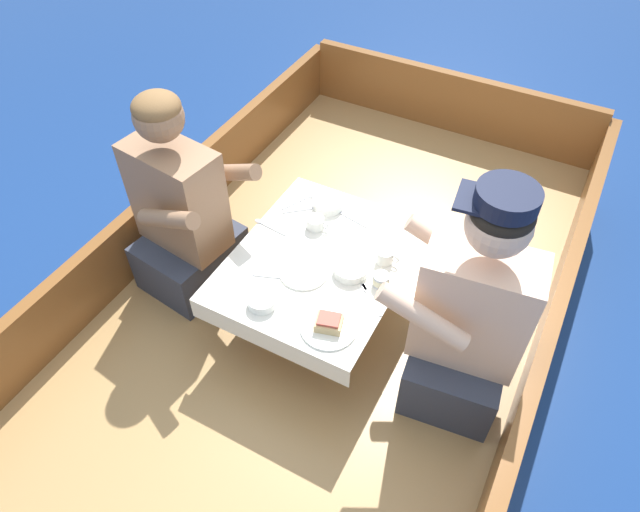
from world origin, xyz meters
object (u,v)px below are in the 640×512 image
(coffee_cup_starboard, at_px, (316,223))
(tin_can, at_px, (381,279))
(sandwich, at_px, (329,322))
(person_port, at_px, (183,215))
(person_starboard, at_px, (468,320))
(coffee_cup_port, at_px, (385,256))

(coffee_cup_starboard, distance_m, tin_can, 0.42)
(coffee_cup_starboard, bearing_deg, tin_can, -23.22)
(sandwich, distance_m, tin_can, 0.30)
(sandwich, bearing_deg, coffee_cup_starboard, 123.53)
(person_port, bearing_deg, sandwich, -6.80)
(person_starboard, distance_m, tin_can, 0.38)
(sandwich, height_order, coffee_cup_port, coffee_cup_port)
(person_port, height_order, coffee_cup_port, person_port)
(sandwich, xyz_separation_m, coffee_cup_starboard, (-0.30, 0.46, -0.00))
(coffee_cup_starboard, bearing_deg, coffee_cup_port, -7.49)
(sandwich, relative_size, tin_can, 1.77)
(sandwich, distance_m, coffee_cup_port, 0.42)
(coffee_cup_port, bearing_deg, sandwich, -96.60)
(tin_can, bearing_deg, coffee_cup_port, 107.07)
(person_port, distance_m, person_starboard, 1.30)
(person_starboard, height_order, tin_can, person_starboard)
(sandwich, relative_size, coffee_cup_port, 1.20)
(person_port, bearing_deg, coffee_cup_port, 19.95)
(person_port, height_order, sandwich, person_port)
(person_starboard, distance_m, coffee_cup_port, 0.45)
(person_starboard, distance_m, coffee_cup_starboard, 0.79)
(person_port, xyz_separation_m, coffee_cup_starboard, (0.54, 0.24, -0.00))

